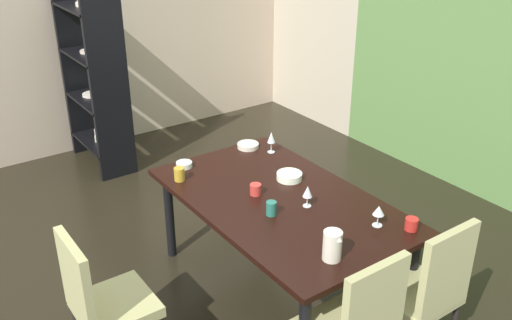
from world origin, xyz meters
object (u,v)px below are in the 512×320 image
pitcher_west (332,245)px  cup_near_shelf (179,174)px  display_shelf (94,78)px  wine_glass_right (271,138)px  cup_near_window (271,208)px  dining_table (280,208)px  cup_rear (411,224)px  chair_right_far (426,287)px  wine_glass_corner (308,192)px  chair_head_near (100,299)px  serving_bowl_center (184,165)px  wine_glass_north (379,211)px  cup_left (256,189)px  serving_bowl_south (248,146)px  serving_bowl_front (289,176)px

pitcher_west → cup_near_shelf: bearing=-169.8°
display_shelf → wine_glass_right: display_shelf is taller
pitcher_west → cup_near_window: bearing=179.1°
dining_table → cup_rear: cup_rear is taller
chair_right_far → wine_glass_corner: size_ratio=6.59×
chair_head_near → serving_bowl_center: 1.34m
cup_rear → wine_glass_north: bearing=-138.1°
dining_table → cup_rear: bearing=28.6°
wine_glass_north → pitcher_west: 0.49m
cup_left → cup_rear: (0.92, 0.53, -0.00)m
cup_left → cup_near_window: bearing=-14.7°
dining_table → serving_bowl_south: 0.88m
serving_bowl_south → serving_bowl_center: bearing=-88.7°
dining_table → wine_glass_right: size_ratio=10.57×
chair_head_near → serving_bowl_front: size_ratio=5.14×
chair_head_near → serving_bowl_south: 1.85m
serving_bowl_center → cup_near_shelf: bearing=-37.6°
chair_right_far → serving_bowl_south: bearing=89.8°
cup_left → cup_rear: bearing=29.9°
wine_glass_right → wine_glass_corner: wine_glass_right is taller
serving_bowl_front → cup_near_shelf: cup_near_shelf is taller
serving_bowl_south → cup_near_shelf: 0.75m
display_shelf → wine_glass_corner: 2.99m
cup_near_window → serving_bowl_front: bearing=128.6°
wine_glass_corner → cup_rear: wine_glass_corner is taller
chair_right_far → wine_glass_corner: bearing=103.4°
wine_glass_corner → pitcher_west: (0.54, -0.27, -0.01)m
wine_glass_north → chair_head_near: bearing=-110.4°
cup_left → cup_near_shelf: size_ratio=0.81×
chair_right_far → wine_glass_right: 1.73m
chair_right_far → cup_rear: 0.39m
wine_glass_right → wine_glass_corner: 0.89m
serving_bowl_south → cup_near_window: size_ratio=1.85×
chair_right_far → wine_glass_right: (-1.69, 0.11, 0.34)m
cup_near_window → wine_glass_north: bearing=43.6°
wine_glass_right → serving_bowl_front: bearing=-20.9°
wine_glass_north → wine_glass_corner: (-0.44, -0.21, 0.00)m
chair_right_far → serving_bowl_south: (-1.87, 0.01, 0.23)m
wine_glass_north → serving_bowl_front: wine_glass_north is taller
dining_table → serving_bowl_front: bearing=129.2°
wine_glass_corner → display_shelf: bearing=-173.8°
chair_right_far → pitcher_west: size_ratio=5.41×
chair_head_near → display_shelf: 3.04m
chair_head_near → cup_near_shelf: chair_head_near is taller
wine_glass_north → cup_near_shelf: bearing=-150.2°
serving_bowl_center → wine_glass_north: bearing=22.4°
wine_glass_right → cup_near_shelf: 0.84m
display_shelf → serving_bowl_front: display_shelf is taller
wine_glass_right → cup_near_window: (0.78, -0.58, -0.08)m
serving_bowl_front → cup_near_window: size_ratio=1.97×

